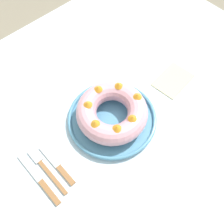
# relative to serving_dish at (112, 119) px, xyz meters

# --- Properties ---
(ground_plane) EXTENTS (8.00, 8.00, 0.00)m
(ground_plane) POSITION_rel_serving_dish_xyz_m (0.02, 0.01, -0.76)
(ground_plane) COLOR gray
(dining_table) EXTENTS (1.42, 1.13, 0.75)m
(dining_table) POSITION_rel_serving_dish_xyz_m (0.02, 0.01, -0.09)
(dining_table) COLOR silver
(dining_table) RESTS_ON ground_plane
(serving_dish) EXTENTS (0.29, 0.29, 0.02)m
(serving_dish) POSITION_rel_serving_dish_xyz_m (0.00, 0.00, 0.00)
(serving_dish) COLOR #518EB2
(serving_dish) RESTS_ON dining_table
(bundt_cake) EXTENTS (0.23, 0.23, 0.08)m
(bundt_cake) POSITION_rel_serving_dish_xyz_m (0.00, 0.00, 0.04)
(bundt_cake) COLOR #E09EAD
(bundt_cake) RESTS_ON serving_dish
(fork) EXTENTS (0.02, 0.18, 0.01)m
(fork) POSITION_rel_serving_dish_xyz_m (-0.26, 0.02, -0.01)
(fork) COLOR #936038
(fork) RESTS_ON dining_table
(serving_knife) EXTENTS (0.02, 0.20, 0.01)m
(serving_knife) POSITION_rel_serving_dish_xyz_m (-0.29, -0.01, -0.01)
(serving_knife) COLOR #936038
(serving_knife) RESTS_ON dining_table
(cake_knife) EXTENTS (0.02, 0.16, 0.01)m
(cake_knife) POSITION_rel_serving_dish_xyz_m (-0.23, -0.01, -0.01)
(cake_knife) COLOR #936038
(cake_knife) RESTS_ON dining_table
(napkin) EXTENTS (0.15, 0.11, 0.00)m
(napkin) POSITION_rel_serving_dish_xyz_m (0.28, -0.03, -0.01)
(napkin) COLOR beige
(napkin) RESTS_ON dining_table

